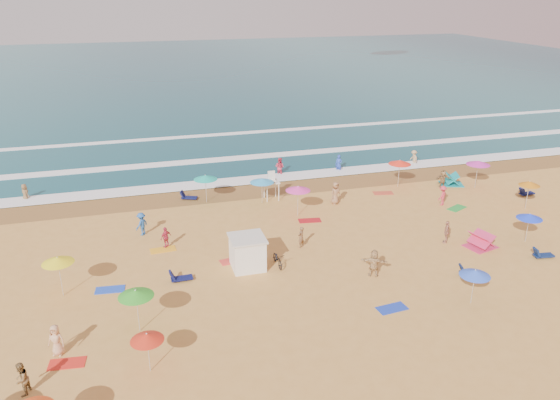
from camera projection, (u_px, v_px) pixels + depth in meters
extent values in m
plane|color=gold|center=(298.00, 253.00, 36.67)|extent=(220.00, 220.00, 0.00)
cube|color=#0C4756|center=(173.00, 73.00, 111.79)|extent=(220.00, 140.00, 0.18)
plane|color=olive|center=(255.00, 190.00, 47.84)|extent=(220.00, 220.00, 0.00)
cube|color=white|center=(249.00, 180.00, 50.05)|extent=(200.00, 2.20, 0.05)
cube|color=white|center=(233.00, 158.00, 56.31)|extent=(200.00, 1.60, 0.05)
cube|color=white|center=(217.00, 135.00, 65.25)|extent=(200.00, 1.20, 0.05)
cube|color=white|center=(248.00, 253.00, 34.43)|extent=(2.00, 2.00, 2.00)
cube|color=silver|center=(247.00, 238.00, 34.04)|extent=(2.20, 2.20, 0.12)
imported|color=black|center=(278.00, 259.00, 34.85)|extent=(0.65, 1.78, 0.93)
cone|color=#DA30B0|center=(478.00, 163.00, 47.63)|extent=(2.05, 2.05, 0.35)
cone|color=#FF2F1A|center=(400.00, 162.00, 47.88)|extent=(1.97, 1.97, 0.35)
cone|color=#1C3CF5|center=(530.00, 216.00, 37.60)|extent=(1.74, 1.74, 0.35)
cone|color=yellow|center=(58.00, 260.00, 30.78)|extent=(1.79, 1.79, 0.35)
cone|color=blue|center=(475.00, 273.00, 30.15)|extent=(1.70, 1.70, 0.35)
cone|color=red|center=(147.00, 337.00, 24.76)|extent=(1.55, 1.55, 0.35)
cone|color=green|center=(136.00, 293.00, 27.56)|extent=(1.82, 1.82, 0.35)
cone|color=orange|center=(530.00, 183.00, 43.08)|extent=(1.62, 1.62, 0.35)
cone|color=#16B5A1|center=(205.00, 177.00, 44.46)|extent=(1.94, 1.94, 0.35)
cone|color=#F837A9|center=(298.00, 188.00, 41.82)|extent=(1.92, 1.92, 0.35)
cone|color=#32A2E3|center=(262.00, 180.00, 44.38)|extent=(1.96, 1.96, 0.35)
cube|color=#0E1349|center=(182.00, 278.00, 33.15)|extent=(1.31, 0.59, 0.34)
cube|color=#0D1C45|center=(471.00, 273.00, 33.74)|extent=(1.40, 0.86, 0.34)
cube|color=navy|center=(544.00, 255.00, 35.96)|extent=(1.36, 0.73, 0.34)
cube|color=#0E1446|center=(527.00, 193.00, 46.67)|extent=(1.34, 0.67, 0.34)
cube|color=#0D1345|center=(189.00, 198.00, 45.74)|extent=(1.41, 1.00, 0.34)
cube|color=red|center=(67.00, 363.00, 25.92)|extent=(1.79, 1.05, 0.03)
cube|color=blue|center=(110.00, 290.00, 32.21)|extent=(1.78, 1.03, 0.03)
cube|color=#FFAB1C|center=(163.00, 250.00, 37.06)|extent=(1.76, 0.98, 0.03)
cube|color=red|center=(233.00, 261.00, 35.60)|extent=(1.80, 1.09, 0.03)
cube|color=#AE151C|center=(310.00, 221.00, 41.66)|extent=(1.81, 1.10, 0.03)
cube|color=#1E3ABB|center=(392.00, 308.00, 30.34)|extent=(1.78, 1.03, 0.03)
cube|color=green|center=(457.00, 208.00, 43.98)|extent=(1.90, 1.51, 0.03)
cube|color=#C5472E|center=(383.00, 193.00, 47.17)|extent=(1.83, 1.17, 0.03)
imported|color=brown|center=(301.00, 237.00, 37.18)|extent=(0.66, 0.63, 1.52)
imported|color=#245AA9|center=(142.00, 224.00, 39.01)|extent=(1.22, 1.24, 1.71)
imported|color=brown|center=(21.00, 379.00, 23.72)|extent=(0.82, 0.93, 1.60)
imported|color=#D93647|center=(442.00, 195.00, 44.37)|extent=(1.22, 1.09, 1.65)
imported|color=#9D6D48|center=(336.00, 193.00, 44.57)|extent=(1.06, 0.87, 1.87)
imported|color=brown|center=(25.00, 193.00, 45.57)|extent=(0.92, 0.93, 1.63)
imported|color=olive|center=(443.00, 179.00, 48.32)|extent=(1.50, 0.54, 1.60)
imported|color=#2746BA|center=(339.00, 164.00, 52.64)|extent=(0.78, 0.80, 1.85)
imported|color=#D0344E|center=(280.00, 167.00, 51.69)|extent=(1.16, 1.15, 1.89)
imported|color=tan|center=(414.00, 158.00, 54.69)|extent=(0.68, 1.12, 1.68)
imported|color=tan|center=(56.00, 340.00, 26.29)|extent=(0.94, 0.77, 1.64)
imported|color=tan|center=(374.00, 263.00, 33.46)|extent=(1.69, 1.21, 1.76)
imported|color=#CC3350|center=(166.00, 237.00, 37.18)|extent=(0.93, 0.81, 1.50)
imported|color=tan|center=(447.00, 232.00, 37.82)|extent=(0.93, 0.98, 1.63)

